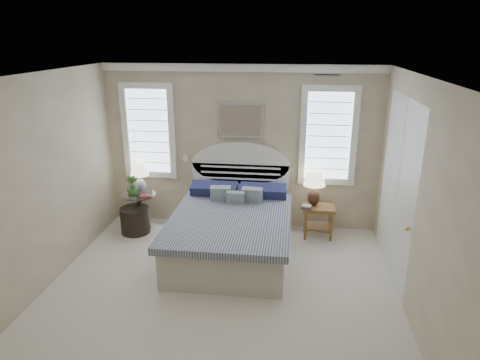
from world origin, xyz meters
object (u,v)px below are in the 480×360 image
object	(u,v)px
lamp_left	(140,174)
lamp_right	(314,184)
floor_pot	(135,220)
bed	(232,228)
side_table_left	(140,208)
nightstand_right	(318,214)

from	to	relation	value
lamp_left	lamp_right	world-z (taller)	lamp_left
floor_pot	lamp_right	size ratio (longest dim) A/B	0.83
bed	side_table_left	world-z (taller)	bed
bed	lamp_right	xyz separation A→B (m)	(1.21, 0.75, 0.49)
bed	lamp_left	xyz separation A→B (m)	(-1.65, 0.70, 0.55)
bed	floor_pot	world-z (taller)	bed
lamp_left	bed	bearing A→B (deg)	-22.89
side_table_left	floor_pot	world-z (taller)	side_table_left
floor_pot	side_table_left	bearing A→B (deg)	72.37
side_table_left	lamp_left	size ratio (longest dim) A/B	1.24
side_table_left	floor_pot	xyz separation A→B (m)	(-0.04, -0.13, -0.17)
lamp_left	side_table_left	bearing A→B (deg)	-91.66
bed	side_table_left	xyz separation A→B (m)	(-1.65, 0.59, 0.00)
nightstand_right	floor_pot	distance (m)	3.01
side_table_left	bed	bearing A→B (deg)	-19.74
lamp_left	lamp_right	bearing A→B (deg)	1.07
bed	floor_pot	xyz separation A→B (m)	(-1.69, 0.46, -0.17)
lamp_right	side_table_left	bearing A→B (deg)	-176.86
nightstand_right	floor_pot	bearing A→B (deg)	-175.53
side_table_left	lamp_left	distance (m)	0.56
lamp_right	floor_pot	bearing A→B (deg)	-174.28
side_table_left	lamp_right	xyz separation A→B (m)	(2.86, 0.16, 0.49)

